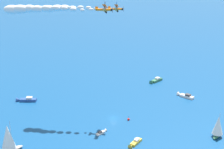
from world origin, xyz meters
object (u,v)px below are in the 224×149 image
object	(u,v)px
motorboat_outer_ring_a	(26,100)
wingwalker_wingman	(105,4)
sailboat_trailing	(8,138)
biplane_wingman	(105,9)
wingwalker_lead	(117,4)
marker_buoy	(129,119)
motorboat_far_stbd	(135,143)
biplane_lead	(116,9)
sailboat_inshore	(218,126)
motorboat_far_port	(185,96)
motorboat_near_centre	(155,81)
motorboat_ahead	(102,132)

from	to	relation	value
motorboat_outer_ring_a	wingwalker_wingman	xyz separation A→B (m)	(16.65, 46.20, 51.34)
sailboat_trailing	biplane_wingman	bearing A→B (deg)	132.53
sailboat_trailing	wingwalker_lead	world-z (taller)	wingwalker_lead
motorboat_outer_ring_a	wingwalker_lead	world-z (taller)	wingwalker_lead
motorboat_outer_ring_a	marker_buoy	distance (m)	55.24
motorboat_far_stbd	wingwalker_lead	bearing A→B (deg)	-154.53
sailboat_trailing	marker_buoy	bearing A→B (deg)	133.43
sailboat_trailing	wingwalker_wingman	world-z (taller)	wingwalker_wingman
motorboat_far_stbd	marker_buoy	world-z (taller)	marker_buoy
motorboat_far_stbd	biplane_lead	bearing A→B (deg)	-154.15
sailboat_trailing	motorboat_outer_ring_a	distance (m)	47.85
biplane_lead	sailboat_inshore	bearing A→B (deg)	71.32
motorboat_far_port	motorboat_outer_ring_a	bearing A→B (deg)	-72.61
motorboat_near_centre	sailboat_inshore	world-z (taller)	sailboat_inshore
motorboat_outer_ring_a	biplane_lead	size ratio (longest dim) A/B	1.39
biplane_lead	marker_buoy	bearing A→B (deg)	40.01
sailboat_inshore	motorboat_ahead	bearing A→B (deg)	-79.87
motorboat_ahead	biplane_lead	distance (m)	52.92
wingwalker_lead	wingwalker_wingman	xyz separation A→B (m)	(18.11, -0.43, 2.25)
sailboat_inshore	biplane_wingman	distance (m)	64.64
motorboat_far_stbd	wingwalker_wingman	xyz separation A→B (m)	(-11.67, -14.62, 51.54)
sailboat_inshore	biplane_wingman	bearing A→B (deg)	-86.60
motorboat_far_port	wingwalker_wingman	world-z (taller)	wingwalker_wingman
motorboat_far_port	sailboat_trailing	bearing A→B (deg)	-41.68
biplane_wingman	wingwalker_wingman	distance (m)	2.19
motorboat_far_stbd	motorboat_ahead	size ratio (longest dim) A/B	1.40
motorboat_far_stbd	wingwalker_lead	world-z (taller)	wingwalker_lead
sailboat_inshore	motorboat_near_centre	bearing A→B (deg)	-151.41
motorboat_far_port	motorboat_outer_ring_a	xyz separation A→B (m)	(24.41, -77.93, 0.07)
motorboat_far_port	biplane_wingman	distance (m)	71.93
motorboat_near_centre	marker_buoy	xyz separation A→B (m)	(52.11, -5.93, -0.36)
sailboat_inshore	wingwalker_wingman	world-z (taller)	wingwalker_wingman
marker_buoy	motorboat_ahead	bearing A→B (deg)	-30.71
motorboat_near_centre	sailboat_trailing	distance (m)	98.75
motorboat_outer_ring_a	biplane_wingman	world-z (taller)	biplane_wingman
motorboat_far_stbd	biplane_wingman	bearing A→B (deg)	-127.17
motorboat_far_stbd	sailboat_inshore	bearing A→B (deg)	113.67
motorboat_near_centre	biplane_lead	distance (m)	65.03
wingwalker_lead	biplane_wingman	bearing A→B (deg)	-1.09
motorboat_far_stbd	motorboat_outer_ring_a	distance (m)	67.09
sailboat_trailing	motorboat_ahead	distance (m)	37.25
motorboat_far_port	sailboat_inshore	distance (m)	41.69
motorboat_ahead	motorboat_near_centre	bearing A→B (deg)	167.76
motorboat_near_centre	biplane_lead	world-z (taller)	biplane_lead
motorboat_outer_ring_a	motorboat_near_centre	bearing A→B (deg)	125.74
marker_buoy	motorboat_far_port	bearing A→B (deg)	144.69
motorboat_outer_ring_a	biplane_wingman	xyz separation A→B (m)	(17.30, 46.27, 49.25)
wingwalker_wingman	biplane_lead	bearing A→B (deg)	178.35
sailboat_trailing	marker_buoy	size ratio (longest dim) A/B	5.93
motorboat_far_stbd	motorboat_ahead	distance (m)	15.70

